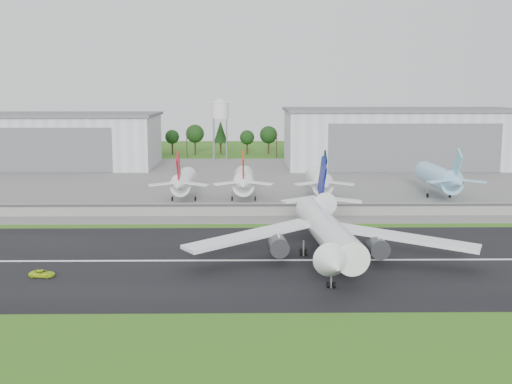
{
  "coord_description": "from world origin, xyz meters",
  "views": [
    {
      "loc": [
        7.73,
        -113.65,
        34.06
      ],
      "look_at": [
        9.76,
        40.0,
        9.0
      ],
      "focal_mm": 45.0,
      "sensor_mm": 36.0,
      "label": 1
    }
  ],
  "objects_px": {
    "main_airliner": "(327,237)",
    "ground_vehicle": "(42,273)",
    "parked_jet_red_b": "(244,181)",
    "parked_jet_red_a": "(183,182)",
    "parked_jet_skyblue": "(441,178)",
    "parked_jet_navy": "(320,181)"
  },
  "relations": [
    {
      "from": "ground_vehicle",
      "to": "parked_jet_navy",
      "type": "relative_size",
      "value": 0.15
    },
    {
      "from": "parked_jet_red_b",
      "to": "parked_jet_skyblue",
      "type": "xyz_separation_m",
      "value": [
        60.96,
        5.03,
        0.16
      ]
    },
    {
      "from": "parked_jet_navy",
      "to": "parked_jet_skyblue",
      "type": "distance_m",
      "value": 38.41
    },
    {
      "from": "parked_jet_navy",
      "to": "parked_jet_skyblue",
      "type": "bearing_deg",
      "value": 7.53
    },
    {
      "from": "parked_jet_red_b",
      "to": "parked_jet_red_a",
      "type": "bearing_deg",
      "value": -179.92
    },
    {
      "from": "main_airliner",
      "to": "parked_jet_navy",
      "type": "relative_size",
      "value": 1.89
    },
    {
      "from": "parked_jet_red_a",
      "to": "parked_jet_red_b",
      "type": "height_order",
      "value": "parked_jet_red_b"
    },
    {
      "from": "main_airliner",
      "to": "parked_jet_red_a",
      "type": "height_order",
      "value": "main_airliner"
    },
    {
      "from": "ground_vehicle",
      "to": "parked_jet_red_a",
      "type": "xyz_separation_m",
      "value": [
        17.96,
        77.32,
        5.47
      ]
    },
    {
      "from": "main_airliner",
      "to": "ground_vehicle",
      "type": "xyz_separation_m",
      "value": [
        -52.95,
        -10.32,
        -4.16
      ]
    },
    {
      "from": "ground_vehicle",
      "to": "parked_jet_red_b",
      "type": "bearing_deg",
      "value": -19.25
    },
    {
      "from": "parked_jet_red_b",
      "to": "parked_jet_skyblue",
      "type": "distance_m",
      "value": 61.17
    },
    {
      "from": "parked_jet_red_a",
      "to": "parked_jet_navy",
      "type": "xyz_separation_m",
      "value": [
        41.05,
        0.02,
        0.13
      ]
    },
    {
      "from": "ground_vehicle",
      "to": "parked_jet_red_b",
      "type": "relative_size",
      "value": 0.15
    },
    {
      "from": "parked_jet_red_b",
      "to": "parked_jet_skyblue",
      "type": "bearing_deg",
      "value": 4.71
    },
    {
      "from": "main_airliner",
      "to": "ground_vehicle",
      "type": "relative_size",
      "value": 12.95
    },
    {
      "from": "main_airliner",
      "to": "parked_jet_navy",
      "type": "height_order",
      "value": "main_airliner"
    },
    {
      "from": "ground_vehicle",
      "to": "parked_jet_skyblue",
      "type": "distance_m",
      "value": 127.46
    },
    {
      "from": "parked_jet_skyblue",
      "to": "main_airliner",
      "type": "bearing_deg",
      "value": -121.49
    },
    {
      "from": "main_airliner",
      "to": "parked_jet_red_b",
      "type": "height_order",
      "value": "main_airliner"
    },
    {
      "from": "parked_jet_red_b",
      "to": "parked_jet_skyblue",
      "type": "height_order",
      "value": "parked_jet_skyblue"
    },
    {
      "from": "parked_jet_red_b",
      "to": "parked_jet_skyblue",
      "type": "relative_size",
      "value": 0.84
    }
  ]
}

